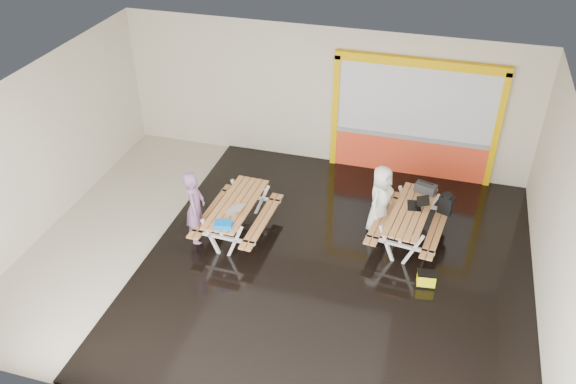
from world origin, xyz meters
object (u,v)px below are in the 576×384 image
(laptop_right, at_px, (417,204))
(toolbox, at_px, (426,188))
(dark_case, at_px, (379,234))
(blue_pouch, at_px, (223,225))
(person_left, at_px, (195,207))
(person_right, at_px, (380,199))
(laptop_left, at_px, (235,209))
(fluke_bag, at_px, (426,279))
(picnic_table_right, at_px, (410,218))
(backpack, at_px, (446,204))
(picnic_table_left, at_px, (237,210))

(laptop_right, relative_size, toolbox, 0.98)
(laptop_right, distance_m, dark_case, 1.05)
(blue_pouch, bearing_deg, person_left, 152.33)
(person_left, xyz_separation_m, laptop_right, (4.33, 1.35, 0.02))
(toolbox, bearing_deg, person_right, -146.07)
(person_right, xyz_separation_m, dark_case, (0.06, -0.25, -0.72))
(person_left, bearing_deg, laptop_left, -93.15)
(fluke_bag, bearing_deg, laptop_right, 104.78)
(picnic_table_right, distance_m, toolbox, 0.84)
(backpack, xyz_separation_m, fluke_bag, (-0.18, -1.85, -0.54))
(laptop_left, bearing_deg, blue_pouch, -95.15)
(picnic_table_right, distance_m, blue_pouch, 3.80)
(picnic_table_left, relative_size, dark_case, 5.67)
(person_left, bearing_deg, dark_case, -86.72)
(picnic_table_right, xyz_separation_m, blue_pouch, (-3.46, -1.56, 0.24))
(laptop_left, relative_size, fluke_bag, 0.96)
(person_left, height_order, toolbox, person_left)
(person_left, xyz_separation_m, laptop_left, (0.81, 0.15, 0.01))
(backpack, bearing_deg, fluke_bag, -95.44)
(blue_pouch, height_order, dark_case, blue_pouch)
(picnic_table_right, xyz_separation_m, dark_case, (-0.59, -0.07, -0.50))
(blue_pouch, distance_m, backpack, 4.64)
(dark_case, relative_size, fluke_bag, 0.95)
(laptop_left, height_order, fluke_bag, laptop_left)
(toolbox, height_order, backpack, toolbox)
(picnic_table_left, relative_size, toolbox, 4.32)
(picnic_table_left, relative_size, laptop_right, 4.39)
(person_left, height_order, dark_case, person_left)
(person_right, height_order, backpack, person_right)
(toolbox, bearing_deg, laptop_right, -101.11)
(picnic_table_right, xyz_separation_m, person_left, (-4.22, -1.16, 0.23))
(blue_pouch, bearing_deg, fluke_bag, 3.72)
(person_right, bearing_deg, laptop_left, 131.00)
(laptop_left, bearing_deg, backpack, 20.94)
(picnic_table_left, distance_m, blue_pouch, 0.87)
(blue_pouch, relative_size, toolbox, 0.70)
(blue_pouch, height_order, fluke_bag, blue_pouch)
(backpack, height_order, fluke_bag, backpack)
(laptop_left, bearing_deg, picnic_table_left, 105.92)
(picnic_table_right, height_order, person_left, person_left)
(laptop_right, relative_size, blue_pouch, 1.39)
(dark_case, bearing_deg, picnic_table_right, 7.02)
(person_right, xyz_separation_m, fluke_bag, (1.15, -1.48, -0.64))
(laptop_left, bearing_deg, toolbox, 26.02)
(laptop_right, bearing_deg, picnic_table_left, -165.84)
(laptop_right, bearing_deg, laptop_left, -161.17)
(person_right, height_order, toolbox, person_right)
(picnic_table_left, xyz_separation_m, person_right, (2.84, 0.90, 0.22))
(laptop_left, height_order, dark_case, laptop_left)
(laptop_left, xyz_separation_m, blue_pouch, (-0.05, -0.55, 0.00))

